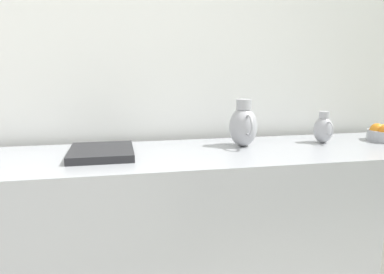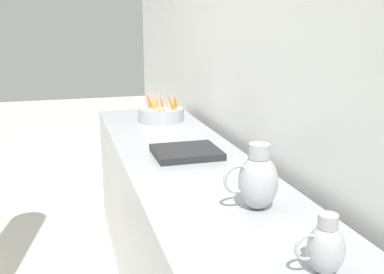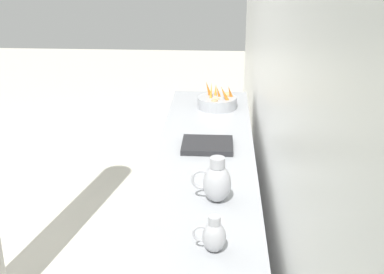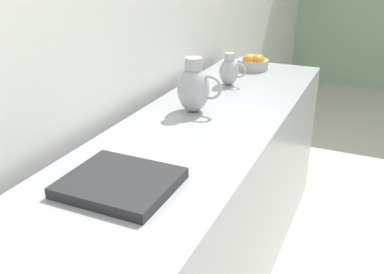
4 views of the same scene
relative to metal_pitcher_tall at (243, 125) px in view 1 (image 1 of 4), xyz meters
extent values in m
cube|color=white|center=(-0.35, 0.00, 0.50)|extent=(0.10, 8.06, 3.00)
cube|color=#9EA0A5|center=(0.09, -0.50, -0.56)|extent=(0.65, 3.15, 0.89)
sphere|color=orange|center=(0.00, 0.87, -0.05)|extent=(0.07, 0.07, 0.07)
sphere|color=orange|center=(0.01, 0.81, -0.05)|extent=(0.08, 0.08, 0.08)
ellipsoid|color=#A3A3A8|center=(0.00, 0.00, -0.01)|extent=(0.15, 0.15, 0.21)
cylinder|color=#A3A3A8|center=(0.00, 0.00, 0.11)|extent=(0.08, 0.08, 0.06)
torus|color=#A3A3A8|center=(0.08, 0.00, 0.01)|extent=(0.11, 0.01, 0.11)
ellipsoid|color=#A3A3A8|center=(0.00, 0.47, -0.04)|extent=(0.11, 0.11, 0.15)
cylinder|color=#A3A3A8|center=(0.00, 0.47, 0.05)|extent=(0.06, 0.06, 0.04)
torus|color=#A3A3A8|center=(0.06, 0.47, -0.03)|extent=(0.08, 0.01, 0.08)
cube|color=#232326|center=(0.07, -0.74, -0.10)|extent=(0.34, 0.30, 0.04)
camera|label=1|loc=(1.85, -0.66, 0.31)|focal=34.44mm
camera|label=2|loc=(0.68, 1.46, 0.58)|focal=42.33mm
camera|label=3|loc=(-0.02, 2.44, 1.21)|focal=48.09mm
camera|label=4|loc=(0.77, -1.73, 0.58)|focal=40.34mm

